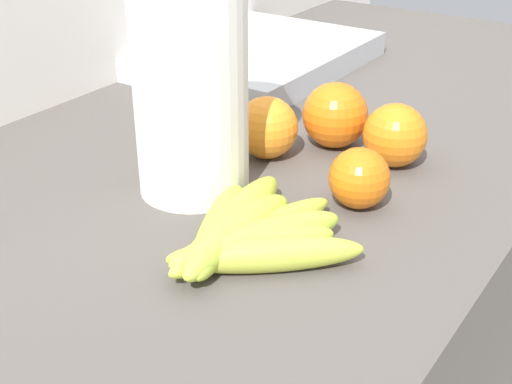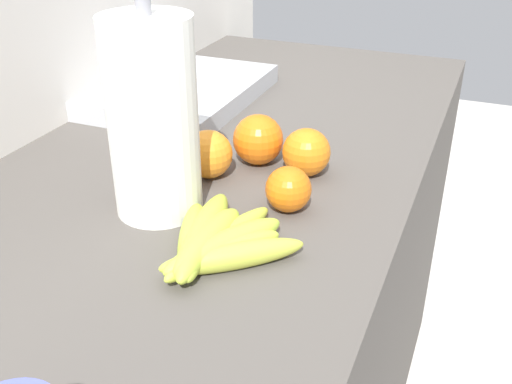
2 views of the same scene
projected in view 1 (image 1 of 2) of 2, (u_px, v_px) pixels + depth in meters
name	position (u px, v px, depth m)	size (l,w,h in m)	color
counter	(289.00, 370.00, 1.17)	(1.48, 0.68, 0.87)	#514C47
wall_back	(115.00, 197.00, 1.26)	(1.88, 0.06, 1.30)	silver
banana_bunch	(245.00, 236.00, 0.68)	(0.21, 0.20, 0.04)	#B6BF3F
orange_center	(267.00, 128.00, 0.87)	(0.08, 0.08, 0.08)	orange
orange_far_right	(359.00, 178.00, 0.76)	(0.07, 0.07, 0.07)	orange
orange_front	(335.00, 115.00, 0.90)	(0.08, 0.08, 0.08)	orange
orange_back_right	(395.00, 135.00, 0.85)	(0.08, 0.08, 0.08)	orange
paper_towel_roll	(190.00, 71.00, 0.75)	(0.12, 0.12, 0.31)	white
sink_basin	(257.00, 55.00, 1.21)	(0.39, 0.29, 0.19)	#B7BABF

